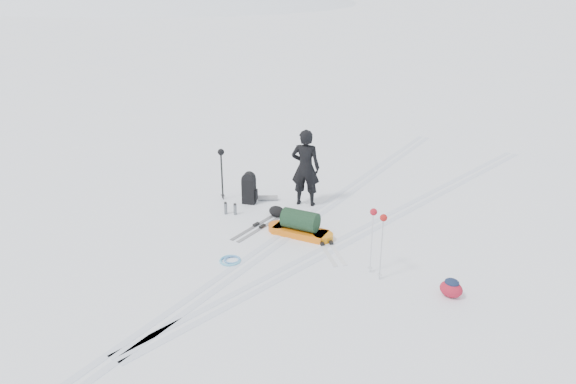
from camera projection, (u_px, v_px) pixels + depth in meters
name	position (u px, v px, depth m)	size (l,w,h in m)	color
ground	(285.00, 236.00, 12.43)	(200.00, 200.00, 0.00)	white
ski_tracks	(329.00, 229.00, 12.75)	(3.38, 17.97, 0.01)	silver
skier	(305.00, 168.00, 13.70)	(0.71, 0.46, 1.94)	black
pulk_sled	(300.00, 226.00, 12.38)	(1.60, 0.70, 0.59)	orange
expedition_rucksack	(251.00, 189.00, 14.01)	(0.71, 0.79, 0.82)	black
ski_poles_black	(221.00, 158.00, 13.96)	(0.19, 0.17, 1.35)	black
ski_poles_silver	(378.00, 222.00, 10.42)	(0.41, 0.26, 1.36)	silver
touring_skis_grey	(259.00, 226.00, 12.85)	(0.32, 1.79, 0.07)	#94969C
touring_skis_white	(326.00, 243.00, 12.06)	(1.72, 1.52, 0.07)	silver
rope_coil	(231.00, 260.00, 11.36)	(0.49, 0.49, 0.05)	#59B4D9
small_daypack	(451.00, 288.00, 10.11)	(0.49, 0.41, 0.36)	maroon
thermos_pair	(230.00, 209.00, 13.45)	(0.30, 0.21, 0.31)	slate
stuff_sack	(277.00, 211.00, 13.35)	(0.49, 0.44, 0.25)	black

